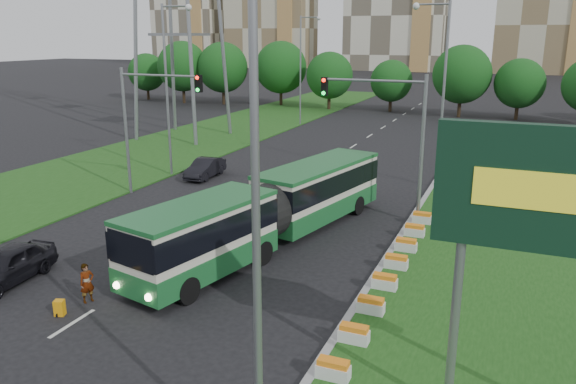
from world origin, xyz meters
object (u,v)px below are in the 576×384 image
at_px(billboard, 569,207).
at_px(car_left_near, 7,265).
at_px(shopping_trolley, 60,308).
at_px(car_left_far, 205,168).
at_px(articulated_bus, 269,209).
at_px(traffic_mast_median, 393,124).
at_px(traffic_mast_left, 146,112).
at_px(pedestrian, 87,283).

distance_m(billboard, car_left_near, 20.97).
bearing_deg(car_left_near, shopping_trolley, -23.23).
relative_size(car_left_near, car_left_far, 1.07).
bearing_deg(articulated_bus, shopping_trolley, -99.56).
bearing_deg(billboard, traffic_mast_median, 115.03).
height_order(traffic_mast_left, car_left_near, traffic_mast_left).
bearing_deg(traffic_mast_median, articulated_bus, -128.12).
bearing_deg(articulated_bus, car_left_far, 146.09).
height_order(traffic_mast_left, pedestrian, traffic_mast_left).
bearing_deg(traffic_mast_median, car_left_far, 162.89).
relative_size(traffic_mast_left, shopping_trolley, 13.44).
xyz_separation_m(traffic_mast_median, traffic_mast_left, (-15.16, -1.00, 0.00)).
bearing_deg(billboard, car_left_far, 136.91).
distance_m(traffic_mast_left, car_left_near, 14.27).
relative_size(car_left_far, pedestrian, 2.66).
xyz_separation_m(car_left_near, car_left_far, (-1.65, 18.72, -0.07)).
height_order(car_left_far, pedestrian, pedestrian).
bearing_deg(pedestrian, traffic_mast_left, 50.57).
bearing_deg(car_left_far, billboard, -46.87).
height_order(billboard, articulated_bus, billboard).
distance_m(traffic_mast_median, articulated_bus, 8.30).
distance_m(billboard, traffic_mast_median, 17.68).
distance_m(pedestrian, shopping_trolley, 1.37).
bearing_deg(pedestrian, shopping_trolley, -165.26).
bearing_deg(traffic_mast_left, shopping_trolley, -66.03).
relative_size(billboard, car_left_near, 1.79).
xyz_separation_m(pedestrian, shopping_trolley, (-0.20, -1.27, -0.49)).
distance_m(billboard, traffic_mast_left, 27.16).
bearing_deg(shopping_trolley, car_left_far, 85.78).
height_order(car_left_near, shopping_trolley, car_left_near).
bearing_deg(car_left_near, traffic_mast_left, 96.01).
bearing_deg(traffic_mast_median, car_left_near, -131.66).
distance_m(billboard, car_left_far, 30.40).
bearing_deg(pedestrian, car_left_near, 112.23).
bearing_deg(shopping_trolley, billboard, -21.28).
bearing_deg(articulated_bus, traffic_mast_left, 167.82).
height_order(traffic_mast_left, car_left_far, traffic_mast_left).
distance_m(traffic_mast_left, car_left_far, 7.20).
distance_m(articulated_bus, shopping_trolley, 10.69).
bearing_deg(articulated_bus, car_left_near, -121.25).
xyz_separation_m(articulated_bus, pedestrian, (-3.80, -8.54, -0.96)).
height_order(traffic_mast_median, pedestrian, traffic_mast_median).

